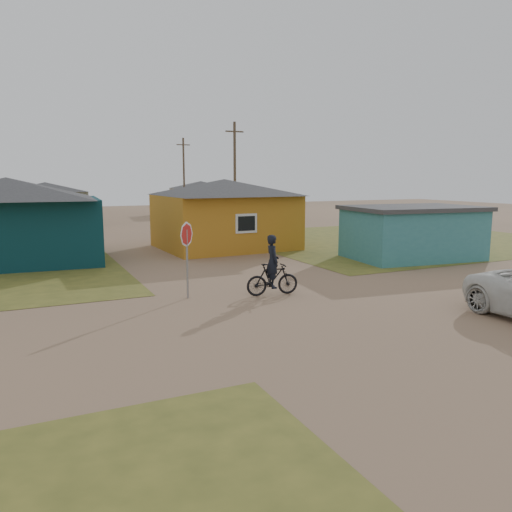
{
  "coord_description": "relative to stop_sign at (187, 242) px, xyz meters",
  "views": [
    {
      "loc": [
        -7.92,
        -12.42,
        3.99
      ],
      "look_at": [
        -0.69,
        3.0,
        1.3
      ],
      "focal_mm": 35.0,
      "sensor_mm": 36.0,
      "label": 1
    }
  ],
  "objects": [
    {
      "name": "ground",
      "position": [
        3.09,
        -3.25,
        -1.88
      ],
      "size": [
        120.0,
        120.0,
        0.0
      ],
      "primitive_type": "plane",
      "color": "#927054"
    },
    {
      "name": "grass_ne",
      "position": [
        17.09,
        9.75,
        -1.87
      ],
      "size": [
        20.0,
        18.0,
        0.0
      ],
      "primitive_type": "cube",
      "color": "olive",
      "rests_on": "ground"
    },
    {
      "name": "house_teal",
      "position": [
        -5.41,
        10.25,
        0.18
      ],
      "size": [
        8.93,
        7.08,
        4.0
      ],
      "color": "#092B31",
      "rests_on": "ground"
    },
    {
      "name": "house_yellow",
      "position": [
        5.59,
        10.75,
        0.13
      ],
      "size": [
        7.72,
        6.76,
        3.9
      ],
      "color": "#BE7A1D",
      "rests_on": "ground"
    },
    {
      "name": "shed_turquoise",
      "position": [
        12.59,
        3.25,
        -0.57
      ],
      "size": [
        6.71,
        4.93,
        2.6
      ],
      "color": "teal",
      "rests_on": "ground"
    },
    {
      "name": "house_pale_west",
      "position": [
        -2.91,
        30.75,
        -0.02
      ],
      "size": [
        7.04,
        6.15,
        3.6
      ],
      "color": "gray",
      "rests_on": "ground"
    },
    {
      "name": "house_beige_east",
      "position": [
        13.09,
        36.75,
        -0.02
      ],
      "size": [
        6.95,
        6.05,
        3.6
      ],
      "color": "gray",
      "rests_on": "ground"
    },
    {
      "name": "utility_pole_near",
      "position": [
        9.59,
        18.75,
        2.26
      ],
      "size": [
        1.4,
        0.2,
        8.0
      ],
      "color": "brown",
      "rests_on": "ground"
    },
    {
      "name": "utility_pole_far",
      "position": [
        10.59,
        34.75,
        2.26
      ],
      "size": [
        1.4,
        0.2,
        8.0
      ],
      "color": "brown",
      "rests_on": "ground"
    },
    {
      "name": "stop_sign",
      "position": [
        0.0,
        0.0,
        0.0
      ],
      "size": [
        0.79,
        0.36,
        2.56
      ],
      "color": "gray",
      "rests_on": "ground"
    },
    {
      "name": "cyclist",
      "position": [
        2.75,
        -0.81,
        -1.12
      ],
      "size": [
        1.89,
        0.76,
        2.08
      ],
      "color": "black",
      "rests_on": "ground"
    }
  ]
}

